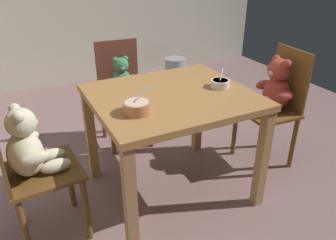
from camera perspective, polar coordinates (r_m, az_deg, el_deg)
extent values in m
cube|color=#7F615F|center=(2.46, 0.54, -12.00)|extent=(5.20, 5.20, 0.04)
cube|color=#A06C39|center=(2.07, 0.62, 4.00)|extent=(0.98, 0.87, 0.04)
cube|color=#9C7147|center=(1.81, -6.51, -13.89)|extent=(0.06, 0.06, 0.69)
cube|color=#9C7344|center=(2.20, 15.88, -6.58)|extent=(0.06, 0.06, 0.69)
cube|color=#A1723B|center=(2.44, -13.12, -2.70)|extent=(0.06, 0.06, 0.69)
cube|color=#9D7342|center=(2.74, 5.11, 1.40)|extent=(0.06, 0.06, 0.69)
cube|color=brown|center=(2.63, 16.63, 1.46)|extent=(0.40, 0.42, 0.02)
cube|color=brown|center=(2.66, 20.31, 6.69)|extent=(0.04, 0.36, 0.45)
cylinder|color=brown|center=(2.76, 11.38, -1.90)|extent=(0.04, 0.04, 0.43)
cylinder|color=brown|center=(2.54, 15.49, -5.23)|extent=(0.04, 0.04, 0.43)
cylinder|color=brown|center=(2.94, 16.47, -0.72)|extent=(0.04, 0.04, 0.43)
cylinder|color=brown|center=(2.72, 20.72, -3.72)|extent=(0.04, 0.04, 0.43)
ellipsoid|color=#AF3C2F|center=(2.62, 18.13, 4.36)|extent=(0.20, 0.23, 0.25)
ellipsoid|color=#CAB08A|center=(2.59, 17.08, 3.94)|extent=(0.07, 0.12, 0.15)
sphere|color=#AF3C2F|center=(2.55, 18.55, 8.18)|extent=(0.16, 0.16, 0.16)
ellipsoid|color=#CAB08A|center=(2.52, 17.47, 7.80)|extent=(0.06, 0.07, 0.05)
sphere|color=#AF3C2F|center=(2.58, 18.12, 9.89)|extent=(0.06, 0.06, 0.06)
sphere|color=#AF3C2F|center=(2.50, 19.77, 9.10)|extent=(0.06, 0.06, 0.06)
ellipsoid|color=#AF3C2F|center=(2.68, 16.14, 5.86)|extent=(0.15, 0.08, 0.07)
ellipsoid|color=#AF3C2F|center=(2.51, 19.50, 3.91)|extent=(0.15, 0.08, 0.07)
ellipsoid|color=#AF3C2F|center=(2.62, 14.86, 2.72)|extent=(0.17, 0.09, 0.08)
ellipsoid|color=#AF3C2F|center=(2.53, 16.44, 1.69)|extent=(0.17, 0.09, 0.08)
cube|color=brown|center=(1.98, -20.64, -8.22)|extent=(0.42, 0.41, 0.02)
cylinder|color=brown|center=(2.01, -13.87, -14.73)|extent=(0.04, 0.04, 0.43)
cylinder|color=brown|center=(2.26, -16.49, -9.74)|extent=(0.04, 0.04, 0.43)
cylinder|color=brown|center=(1.98, -23.35, -17.24)|extent=(0.04, 0.04, 0.43)
cylinder|color=brown|center=(2.24, -24.75, -11.84)|extent=(0.04, 0.04, 0.43)
ellipsoid|color=beige|center=(1.90, -23.29, -5.37)|extent=(0.20, 0.23, 0.25)
ellipsoid|color=beige|center=(1.91, -21.49, -5.26)|extent=(0.07, 0.12, 0.15)
sphere|color=beige|center=(1.82, -24.01, -0.43)|extent=(0.15, 0.15, 0.15)
ellipsoid|color=beige|center=(1.83, -22.27, -0.35)|extent=(0.06, 0.06, 0.05)
sphere|color=beige|center=(1.75, -24.41, 0.47)|extent=(0.06, 0.06, 0.06)
sphere|color=beige|center=(1.85, -24.90, 1.74)|extent=(0.06, 0.06, 0.06)
ellipsoid|color=beige|center=(1.79, -21.97, -6.17)|extent=(0.15, 0.08, 0.07)
ellipsoid|color=beige|center=(2.00, -23.27, -2.76)|extent=(0.15, 0.08, 0.07)
ellipsoid|color=beige|center=(1.91, -18.70, -7.48)|extent=(0.17, 0.09, 0.08)
ellipsoid|color=beige|center=(2.01, -19.51, -5.77)|extent=(0.17, 0.09, 0.08)
cube|color=brown|center=(2.82, -7.43, 4.10)|extent=(0.42, 0.41, 0.02)
cube|color=brown|center=(2.91, -8.75, 9.40)|extent=(0.36, 0.04, 0.42)
cylinder|color=brown|center=(2.74, -9.52, -2.05)|extent=(0.04, 0.04, 0.43)
cylinder|color=brown|center=(2.82, -2.96, -0.76)|extent=(0.04, 0.04, 0.43)
cylinder|color=brown|center=(3.02, -11.10, 0.71)|extent=(0.04, 0.04, 0.43)
cylinder|color=brown|center=(3.09, -5.09, 1.81)|extent=(0.04, 0.04, 0.43)
ellipsoid|color=#3E7A52|center=(2.84, -7.95, 6.60)|extent=(0.18, 0.15, 0.20)
ellipsoid|color=beige|center=(2.80, -7.67, 6.11)|extent=(0.10, 0.06, 0.12)
sphere|color=#3E7A52|center=(2.78, -8.08, 9.33)|extent=(0.13, 0.13, 0.13)
ellipsoid|color=beige|center=(2.74, -7.82, 8.90)|extent=(0.05, 0.05, 0.04)
sphere|color=#3E7A52|center=(2.77, -9.09, 10.18)|extent=(0.05, 0.05, 0.05)
sphere|color=#3E7A52|center=(2.79, -7.33, 10.43)|extent=(0.05, 0.05, 0.05)
ellipsoid|color=#3E7A52|center=(2.79, -9.76, 6.63)|extent=(0.06, 0.11, 0.05)
ellipsoid|color=#3E7A52|center=(2.83, -5.99, 7.22)|extent=(0.06, 0.11, 0.05)
ellipsoid|color=#3E7A52|center=(2.76, -8.20, 4.46)|extent=(0.07, 0.13, 0.06)
ellipsoid|color=#3E7A52|center=(2.78, -6.35, 4.77)|extent=(0.07, 0.13, 0.06)
cylinder|color=silver|center=(2.19, 8.95, 6.22)|extent=(0.12, 0.12, 0.05)
cylinder|color=silver|center=(2.20, 8.92, 5.75)|extent=(0.07, 0.07, 0.01)
cylinder|color=beige|center=(2.18, 8.99, 6.71)|extent=(0.10, 0.10, 0.01)
cylinder|color=#BCBCC1|center=(2.20, 9.18, 7.75)|extent=(0.07, 0.07, 0.06)
ellipsoid|color=#BCBCC1|center=(2.18, 8.94, 6.55)|extent=(0.04, 0.04, 0.01)
cylinder|color=#B9724D|center=(1.81, -5.33, 2.20)|extent=(0.16, 0.16, 0.06)
cylinder|color=#B9724D|center=(1.83, -5.29, 1.43)|extent=(0.09, 0.09, 0.01)
cylinder|color=beige|center=(1.80, -5.36, 2.99)|extent=(0.13, 0.13, 0.01)
cylinder|color=#BCBCC1|center=(1.80, -4.41, 4.50)|extent=(0.11, 0.02, 0.08)
ellipsoid|color=#BCBCC1|center=(1.80, -5.69, 2.77)|extent=(0.03, 0.03, 0.01)
cylinder|color=#93969B|center=(4.58, 1.24, 9.10)|extent=(0.28, 0.28, 0.24)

